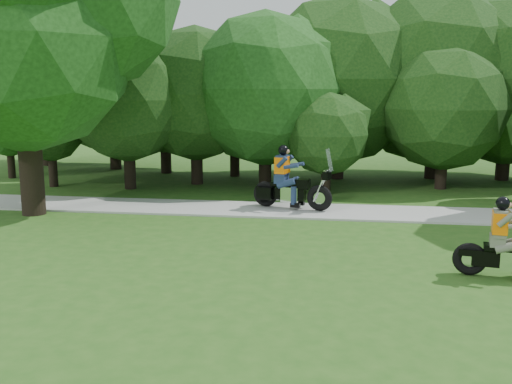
{
  "coord_description": "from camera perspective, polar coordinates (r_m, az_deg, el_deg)",
  "views": [
    {
      "loc": [
        -1.55,
        -8.94,
        3.61
      ],
      "look_at": [
        -3.59,
        4.9,
        1.13
      ],
      "focal_mm": 40.0,
      "sensor_mm": 36.0,
      "label": 1
    }
  ],
  "objects": [
    {
      "name": "big_tree_west",
      "position": [
        18.29,
        -22.01,
        16.09
      ],
      "size": [
        8.64,
        6.56,
        9.96
      ],
      "color": "black",
      "rests_on": "ground"
    },
    {
      "name": "chopper_motorcycle",
      "position": [
        12.11,
        23.93,
        -5.23
      ],
      "size": [
        2.26,
        0.79,
        1.62
      ],
      "rotation": [
        0.0,
        0.0,
        -0.18
      ],
      "color": "black",
      "rests_on": "ground"
    },
    {
      "name": "tree_line",
      "position": [
        23.71,
        13.05,
        10.0
      ],
      "size": [
        40.13,
        11.48,
        7.79
      ],
      "color": "black",
      "rests_on": "ground"
    },
    {
      "name": "ground",
      "position": [
        9.76,
        17.3,
        -12.11
      ],
      "size": [
        100.0,
        100.0,
        0.0
      ],
      "primitive_type": "plane",
      "color": "#275618",
      "rests_on": "ground"
    },
    {
      "name": "touring_motorcycle",
      "position": [
        17.42,
        3.14,
        0.65
      ],
      "size": [
        2.51,
        1.23,
        1.94
      ],
      "rotation": [
        0.0,
        0.0,
        -0.26
      ],
      "color": "black",
      "rests_on": "walkway"
    },
    {
      "name": "walkway",
      "position": [
        17.38,
        13.33,
        -2.1
      ],
      "size": [
        60.0,
        2.2,
        0.06
      ],
      "primitive_type": "cube",
      "color": "#A3A39D",
      "rests_on": "ground"
    }
  ]
}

